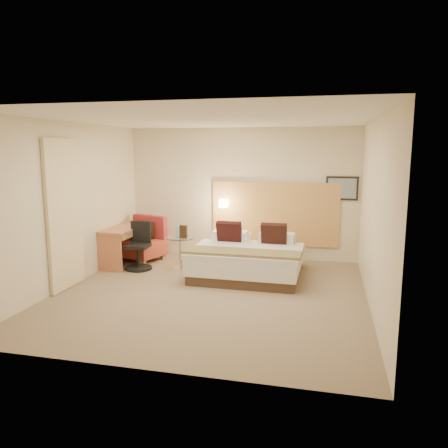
% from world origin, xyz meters
% --- Properties ---
extents(floor, '(4.80, 5.00, 0.02)m').
position_xyz_m(floor, '(0.00, 0.00, -0.01)').
color(floor, '#7F6D55').
rests_on(floor, ground).
extents(ceiling, '(4.80, 5.00, 0.02)m').
position_xyz_m(ceiling, '(0.00, 0.00, 2.71)').
color(ceiling, silver).
rests_on(ceiling, floor).
extents(wall_back, '(4.80, 0.02, 2.70)m').
position_xyz_m(wall_back, '(0.00, 2.51, 1.35)').
color(wall_back, beige).
rests_on(wall_back, floor).
extents(wall_front, '(4.80, 0.02, 2.70)m').
position_xyz_m(wall_front, '(0.00, -2.51, 1.35)').
color(wall_front, beige).
rests_on(wall_front, floor).
extents(wall_left, '(0.02, 5.00, 2.70)m').
position_xyz_m(wall_left, '(-2.41, 0.00, 1.35)').
color(wall_left, beige).
rests_on(wall_left, floor).
extents(wall_right, '(0.02, 5.00, 2.70)m').
position_xyz_m(wall_right, '(2.41, 0.00, 1.35)').
color(wall_right, beige).
rests_on(wall_right, floor).
extents(headboard_panel, '(2.60, 0.04, 1.30)m').
position_xyz_m(headboard_panel, '(0.70, 2.47, 0.95)').
color(headboard_panel, tan).
rests_on(headboard_panel, wall_back).
extents(art_frame, '(0.62, 0.03, 0.47)m').
position_xyz_m(art_frame, '(2.02, 2.48, 1.50)').
color(art_frame, black).
rests_on(art_frame, wall_back).
extents(art_canvas, '(0.54, 0.01, 0.39)m').
position_xyz_m(art_canvas, '(2.02, 2.46, 1.50)').
color(art_canvas, gray).
rests_on(art_canvas, wall_back).
extents(lamp_arm, '(0.02, 0.12, 0.02)m').
position_xyz_m(lamp_arm, '(-0.35, 2.42, 1.15)').
color(lamp_arm, silver).
rests_on(lamp_arm, wall_back).
extents(lamp_shade, '(0.15, 0.15, 0.15)m').
position_xyz_m(lamp_shade, '(-0.35, 2.36, 1.15)').
color(lamp_shade, '#F4E3BE').
rests_on(lamp_shade, wall_back).
extents(curtain, '(0.06, 0.90, 2.42)m').
position_xyz_m(curtain, '(-2.36, -0.25, 1.22)').
color(curtain, beige).
rests_on(curtain, wall_left).
extents(bottle_a, '(0.08, 0.08, 0.22)m').
position_xyz_m(bottle_a, '(-1.01, 1.35, 0.72)').
color(bottle_a, '#9BD8F0').
rests_on(bottle_a, side_table).
extents(menu_folder, '(0.15, 0.09, 0.24)m').
position_xyz_m(menu_folder, '(-0.86, 1.26, 0.73)').
color(menu_folder, '#332215').
rests_on(menu_folder, side_table).
extents(bed, '(1.97, 1.89, 0.94)m').
position_xyz_m(bed, '(0.40, 1.18, 0.31)').
color(bed, '#412D20').
rests_on(bed, floor).
extents(lounge_chair, '(1.03, 0.96, 0.89)m').
position_xyz_m(lounge_chair, '(-1.94, 1.80, 0.36)').
color(lounge_chair, '#A2724C').
rests_on(lounge_chair, floor).
extents(side_table, '(0.66, 0.66, 0.61)m').
position_xyz_m(side_table, '(-0.94, 1.28, 0.34)').
color(side_table, white).
rests_on(side_table, floor).
extents(desk, '(0.59, 1.21, 0.75)m').
position_xyz_m(desk, '(-2.11, 1.35, 0.59)').
color(desk, '#B36E46').
rests_on(desk, floor).
extents(desk_chair, '(0.54, 0.54, 0.89)m').
position_xyz_m(desk_chair, '(-1.70, 1.10, 0.37)').
color(desk_chair, black).
rests_on(desk_chair, floor).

